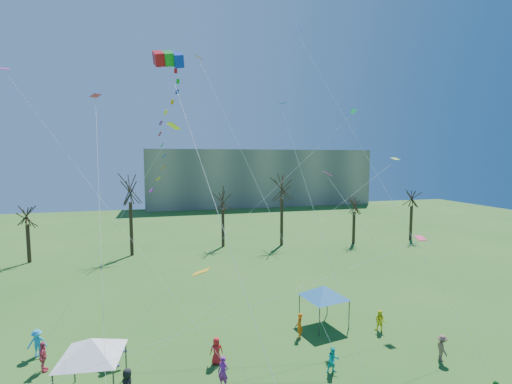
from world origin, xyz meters
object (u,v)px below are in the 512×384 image
object	(u,v)px
distant_building	(259,177)
canopy_tent_blue	(324,291)
canopy_tent_white	(91,347)
big_box_kite	(170,132)

from	to	relation	value
distant_building	canopy_tent_blue	size ratio (longest dim) A/B	14.77
canopy_tent_blue	canopy_tent_white	bearing A→B (deg)	-163.91
big_box_kite	canopy_tent_blue	world-z (taller)	big_box_kite
big_box_kite	canopy_tent_white	bearing A→B (deg)	-154.60
canopy_tent_blue	big_box_kite	bearing A→B (deg)	-167.84
distant_building	canopy_tent_blue	xyz separation A→B (m)	(-14.13, -70.73, -4.88)
canopy_tent_white	canopy_tent_blue	distance (m)	16.22
canopy_tent_white	canopy_tent_blue	world-z (taller)	canopy_tent_white
distant_building	canopy_tent_blue	bearing A→B (deg)	-101.29
big_box_kite	canopy_tent_blue	xyz separation A→B (m)	(11.20, 2.41, -11.68)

